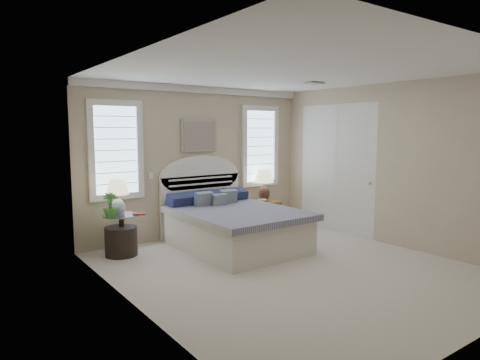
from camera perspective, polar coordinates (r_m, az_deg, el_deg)
name	(u,v)px	position (r m, az deg, el deg)	size (l,w,h in m)	color
floor	(291,269)	(6.12, 6.80, -11.68)	(4.50, 5.00, 0.01)	beige
ceiling	(294,71)	(5.86, 7.18, 14.26)	(4.50, 5.00, 0.01)	white
wall_back	(199,161)	(7.85, -5.52, 2.47)	(4.50, 0.02, 2.70)	beige
wall_left	(134,185)	(4.62, -13.96, -0.63)	(0.02, 5.00, 2.70)	beige
wall_right	(392,165)	(7.54, 19.64, 1.95)	(0.02, 5.00, 2.70)	beige
crown_molding	(199,90)	(7.83, -5.47, 11.92)	(4.50, 0.08, 0.12)	white
hvac_vent	(314,83)	(7.26, 9.87, 12.58)	(0.30, 0.20, 0.02)	#B2B2B2
switch_plate	(151,176)	(7.42, -11.78, 0.57)	(0.08, 0.01, 0.12)	white
window_left	(116,150)	(7.16, -16.25, 3.84)	(0.90, 0.06, 1.60)	silver
window_right	(260,146)	(8.61, 2.62, 4.54)	(0.90, 0.06, 1.60)	silver
painting	(200,136)	(7.79, -5.41, 5.91)	(0.74, 0.04, 0.58)	silver
closet_door	(336,168)	(8.28, 12.67, 1.52)	(0.02, 1.80, 2.40)	silver
bed	(231,223)	(7.12, -1.16, -5.79)	(1.72, 2.28, 1.47)	silver
side_table_left	(122,230)	(6.89, -15.49, -6.45)	(0.56, 0.56, 0.63)	black
nightstand_right	(266,209)	(8.43, 3.44, -3.83)	(0.50, 0.40, 0.53)	#976231
floor_pot	(121,241)	(6.88, -15.56, -7.87)	(0.49, 0.49, 0.45)	black
lamp_left	(118,193)	(6.75, -16.02, -1.70)	(0.41, 0.41, 0.56)	white
lamp_right	(264,181)	(8.44, 3.22, -0.17)	(0.40, 0.40, 0.63)	black
potted_plant	(110,205)	(6.58, -16.91, -3.26)	(0.21, 0.21, 0.38)	#307932
books_left	(139,214)	(6.75, -13.32, -4.42)	(0.21, 0.17, 0.02)	maroon
books_right	(262,201)	(8.22, 3.00, -2.84)	(0.20, 0.16, 0.07)	maroon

